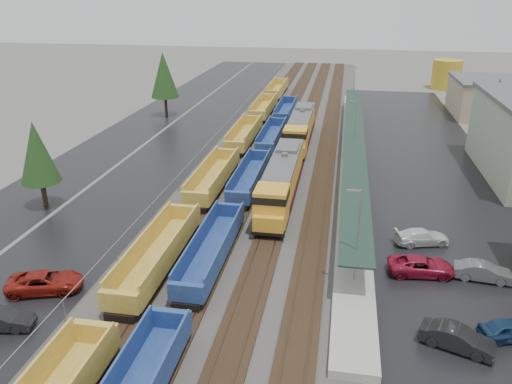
% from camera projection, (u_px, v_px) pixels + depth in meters
% --- Properties ---
extents(ballast_strip, '(20.00, 160.00, 0.08)m').
position_uv_depth(ballast_strip, '(289.00, 137.00, 75.72)').
color(ballast_strip, '#302D2B').
rests_on(ballast_strip, ground).
extents(trackbed, '(14.60, 160.00, 0.22)m').
position_uv_depth(trackbed, '(289.00, 136.00, 75.68)').
color(trackbed, black).
rests_on(trackbed, ground).
extents(west_parking_lot, '(10.00, 160.00, 0.02)m').
position_uv_depth(west_parking_lot, '(194.00, 133.00, 78.15)').
color(west_parking_lot, black).
rests_on(west_parking_lot, ground).
extents(west_road, '(9.00, 160.00, 0.02)m').
position_uv_depth(west_road, '(134.00, 130.00, 79.77)').
color(west_road, black).
rests_on(west_road, ground).
extents(east_commuter_lot, '(16.00, 100.00, 0.02)m').
position_uv_depth(east_commuter_lot, '(428.00, 166.00, 63.56)').
color(east_commuter_lot, black).
rests_on(east_commuter_lot, ground).
extents(station_platform, '(3.00, 80.00, 8.00)m').
position_uv_depth(station_platform, '(353.00, 156.00, 64.82)').
color(station_platform, '#9E9B93').
rests_on(station_platform, ground).
extents(chainlink_fence, '(0.08, 160.04, 2.02)m').
position_uv_depth(chainlink_fence, '(225.00, 127.00, 75.24)').
color(chainlink_fence, gray).
rests_on(chainlink_fence, ground).
extents(distant_hills, '(301.00, 140.00, 25.20)m').
position_uv_depth(distant_hills, '(438.00, 43.00, 205.75)').
color(distant_hills, '#435341').
rests_on(distant_hills, ground).
extents(tree_west_near, '(3.96, 3.96, 9.00)m').
position_uv_depth(tree_west_near, '(37.00, 152.00, 49.75)').
color(tree_west_near, '#332316').
rests_on(tree_west_near, ground).
extents(tree_west_far, '(4.84, 4.84, 11.00)m').
position_uv_depth(tree_west_far, '(164.00, 75.00, 85.85)').
color(tree_west_far, '#332316').
rests_on(tree_west_far, ground).
extents(tree_east, '(4.40, 4.40, 10.00)m').
position_uv_depth(tree_east, '(496.00, 105.00, 66.93)').
color(tree_east, '#332316').
rests_on(tree_east, ground).
extents(locomotive_lead, '(3.01, 19.81, 4.48)m').
position_uv_depth(locomotive_lead, '(281.00, 181.00, 51.84)').
color(locomotive_lead, black).
rests_on(locomotive_lead, ground).
extents(locomotive_trail, '(3.01, 19.81, 4.48)m').
position_uv_depth(locomotive_trail, '(300.00, 129.00, 70.97)').
color(locomotive_trail, black).
rests_on(locomotive_trail, ground).
extents(well_string_yellow, '(2.84, 121.76, 2.52)m').
position_uv_depth(well_string_yellow, '(214.00, 178.00, 56.14)').
color(well_string_yellow, '#AA852F').
rests_on(well_string_yellow, ground).
extents(well_string_blue, '(2.62, 99.52, 2.32)m').
position_uv_depth(well_string_blue, '(234.00, 208.00, 48.65)').
color(well_string_blue, navy).
rests_on(well_string_blue, ground).
extents(storage_tank, '(6.30, 6.30, 6.30)m').
position_uv_depth(storage_tank, '(446.00, 74.00, 111.02)').
color(storage_tank, gold).
rests_on(storage_tank, ground).
extents(parked_car_west_b, '(2.17, 4.38, 1.38)m').
position_uv_depth(parked_car_west_b, '(1.00, 320.00, 32.97)').
color(parked_car_west_b, black).
rests_on(parked_car_west_b, ground).
extents(parked_car_west_c, '(4.04, 5.96, 1.52)m').
position_uv_depth(parked_car_west_c, '(45.00, 282.00, 37.09)').
color(parked_car_west_c, maroon).
rests_on(parked_car_west_c, ground).
extents(parked_car_east_a, '(3.04, 4.79, 1.49)m').
position_uv_depth(parked_car_east_a, '(457.00, 339.00, 31.15)').
color(parked_car_east_a, black).
rests_on(parked_car_east_a, ground).
extents(parked_car_east_b, '(2.87, 5.38, 1.44)m').
position_uv_depth(parked_car_east_b, '(422.00, 266.00, 39.31)').
color(parked_car_east_b, maroon).
rests_on(parked_car_east_b, ground).
extents(parked_car_east_c, '(3.18, 5.10, 1.38)m').
position_uv_depth(parked_car_east_c, '(422.00, 237.00, 43.94)').
color(parked_car_east_c, silver).
rests_on(parked_car_east_c, ground).
extents(parked_car_east_d, '(2.55, 4.30, 1.37)m').
position_uv_depth(parked_car_east_d, '(511.00, 330.00, 32.01)').
color(parked_car_east_d, navy).
rests_on(parked_car_east_d, ground).
extents(parked_car_east_e, '(1.93, 4.45, 1.42)m').
position_uv_depth(parked_car_east_e, '(483.00, 272.00, 38.53)').
color(parked_car_east_e, '#57595C').
rests_on(parked_car_east_e, ground).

